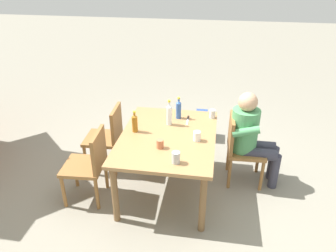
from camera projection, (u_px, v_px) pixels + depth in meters
ground_plane at (168, 187)px, 4.00m from camera, size 24.00×24.00×0.00m
dining_table at (168, 142)px, 3.70m from camera, size 1.42×1.07×0.73m
chair_near_right at (240, 146)px, 3.93m from camera, size 0.46×0.46×0.87m
chair_far_right at (108, 135)px, 4.17m from camera, size 0.46×0.46×0.87m
chair_far_left at (90, 162)px, 3.61m from camera, size 0.47×0.47×0.87m
person_in_white_shirt at (251, 134)px, 3.84m from camera, size 0.47×0.61×1.18m
bottle_clear at (169, 114)px, 3.83m from camera, size 0.06×0.06×0.32m
bottle_amber at (135, 123)px, 3.69m from camera, size 0.06×0.06×0.26m
bottle_blue at (179, 109)px, 4.00m from camera, size 0.06×0.06×0.28m
cup_terracotta at (160, 144)px, 3.40m from camera, size 0.08×0.08×0.09m
cup_steel at (176, 158)px, 3.15m from camera, size 0.08×0.08×0.12m
cup_glass at (212, 114)px, 4.03m from camera, size 0.07×0.07×0.11m
cup_white at (197, 136)px, 3.53m from camera, size 0.08×0.08×0.11m
table_knife at (188, 120)px, 4.00m from camera, size 0.24×0.03×0.01m
backpack_by_near_side at (202, 125)px, 5.03m from camera, size 0.29×0.23×0.41m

